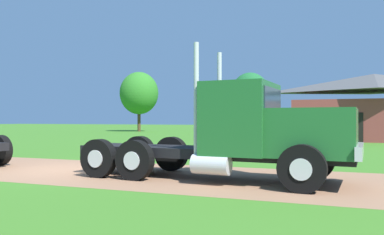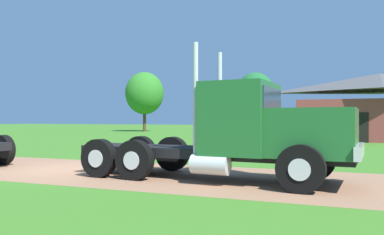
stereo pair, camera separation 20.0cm
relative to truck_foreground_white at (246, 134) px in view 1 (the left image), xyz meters
The scene contains 6 objects.
ground_plane 6.46m from the truck_foreground_white, behind, with size 200.00×200.00×0.00m, color #3F7A23.
dirt_track 6.46m from the truck_foreground_white, behind, with size 120.00×5.40×0.01m, color #9F7151.
truck_foreground_white is the anchor object (origin of this frame).
shed_building 23.74m from the truck_foreground_white, 77.94° to the left, with size 12.69×5.69×5.28m.
tree_left 44.57m from the truck_foreground_white, 122.18° to the left, with size 5.35×5.35×8.26m.
tree_mid 35.06m from the truck_foreground_white, 102.05° to the left, with size 4.39×4.39×7.11m.
Camera 1 is at (8.74, -10.89, 1.72)m, focal length 36.60 mm.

